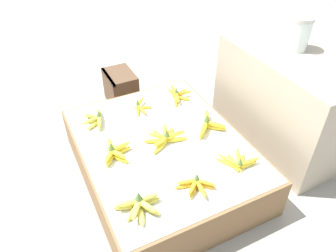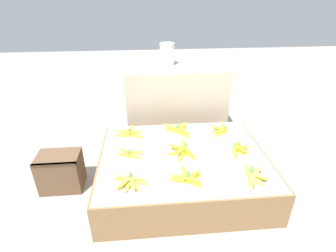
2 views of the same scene
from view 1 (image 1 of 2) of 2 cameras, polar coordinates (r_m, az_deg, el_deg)
ground_plane at (r=2.25m, az=-0.97°, el=-8.25°), size 10.00×10.00×0.00m
display_platform at (r=2.15m, az=-1.01°, el=-5.68°), size 1.25×0.99×0.28m
back_vendor_table at (r=2.45m, az=19.75°, el=4.15°), size 1.01×0.51×0.69m
wooden_crate at (r=2.86m, az=-8.21°, el=6.53°), size 0.31×0.22×0.29m
banana_bunch_front_left at (r=2.25m, az=-12.47°, el=1.21°), size 0.24×0.17×0.10m
banana_bunch_front_midleft at (r=1.97m, az=-9.33°, el=-4.46°), size 0.24×0.20×0.11m
banana_bunch_front_midright at (r=1.68m, az=-5.03°, el=-13.66°), size 0.18×0.25×0.11m
banana_bunch_middle_left at (r=2.34m, az=-4.91°, el=3.43°), size 0.22×0.15×0.08m
banana_bunch_middle_midleft at (r=2.05m, az=-0.56°, el=-2.01°), size 0.23×0.27×0.11m
banana_bunch_middle_midright at (r=1.78m, az=4.95°, el=-10.26°), size 0.16×0.21×0.09m
banana_bunch_back_left at (r=2.45m, az=1.68°, el=5.51°), size 0.25×0.20×0.09m
banana_bunch_back_midleft at (r=2.16m, az=7.00°, el=0.30°), size 0.23×0.23×0.11m
banana_bunch_back_midright at (r=1.94m, az=12.09°, el=-6.13°), size 0.17×0.23×0.09m
glass_jar at (r=2.34m, az=21.85°, el=14.79°), size 0.15×0.15×0.22m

